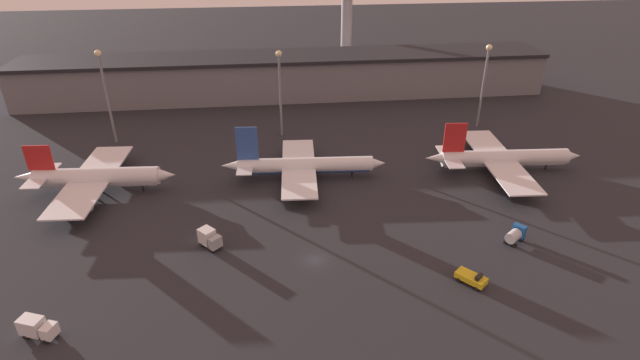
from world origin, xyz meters
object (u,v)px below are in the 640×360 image
at_px(airplane_0, 95,178).
at_px(airplane_2, 502,158).
at_px(service_vehicle_0, 515,235).
at_px(service_vehicle_2, 37,327).
at_px(airplane_1, 303,166).
at_px(service_vehicle_1, 471,278).
at_px(service_vehicle_3, 209,238).
at_px(control_tower, 347,8).

relative_size(airplane_0, airplane_2, 0.93).
bearing_deg(service_vehicle_0, service_vehicle_2, 152.88).
height_order(airplane_1, service_vehicle_1, airplane_1).
bearing_deg(airplane_1, service_vehicle_3, -124.14).
bearing_deg(service_vehicle_2, service_vehicle_1, 24.23).
height_order(service_vehicle_2, control_tower, control_tower).
relative_size(airplane_2, control_tower, 0.93).
xyz_separation_m(service_vehicle_1, service_vehicle_3, (-48.13, 16.93, 0.84)).
bearing_deg(control_tower, service_vehicle_0, -83.51).
bearing_deg(control_tower, service_vehicle_2, -116.62).
distance_m(airplane_2, control_tower, 102.92).
relative_size(airplane_1, airplane_2, 1.01).
relative_size(airplane_1, service_vehicle_3, 7.93).
distance_m(service_vehicle_2, control_tower, 163.32).
relative_size(airplane_1, service_vehicle_1, 7.15).
distance_m(airplane_1, service_vehicle_0, 52.37).
distance_m(service_vehicle_1, control_tower, 141.93).
xyz_separation_m(service_vehicle_0, service_vehicle_1, (-13.72, -11.50, -0.57)).
bearing_deg(control_tower, airplane_0, -128.06).
distance_m(airplane_0, service_vehicle_2, 47.63).
distance_m(airplane_2, service_vehicle_1, 49.35).
xyz_separation_m(airplane_1, service_vehicle_2, (-46.39, -49.19, -1.48)).
xyz_separation_m(service_vehicle_0, service_vehicle_3, (-61.86, 5.44, 0.26)).
bearing_deg(airplane_1, service_vehicle_1, -55.44).
relative_size(airplane_2, service_vehicle_1, 7.05).
xyz_separation_m(airplane_0, service_vehicle_2, (3.54, -47.45, -1.94)).
distance_m(service_vehicle_0, control_tower, 131.33).
bearing_deg(service_vehicle_1, service_vehicle_3, -150.11).
distance_m(airplane_2, service_vehicle_3, 77.31).
relative_size(service_vehicle_0, service_vehicle_1, 0.88).
bearing_deg(airplane_2, airplane_0, -176.66).
xyz_separation_m(airplane_0, service_vehicle_1, (76.81, -42.81, -2.63)).
bearing_deg(service_vehicle_3, airplane_1, 99.66).
height_order(airplane_1, service_vehicle_3, airplane_1).
bearing_deg(control_tower, service_vehicle_1, -89.64).
xyz_separation_m(service_vehicle_1, service_vehicle_2, (-73.27, -4.65, 0.70)).
xyz_separation_m(service_vehicle_1, control_tower, (-0.87, 139.80, 24.46)).
height_order(airplane_2, service_vehicle_2, airplane_2).
height_order(airplane_1, airplane_2, airplane_1).
distance_m(service_vehicle_3, control_tower, 133.75).
xyz_separation_m(airplane_1, airplane_2, (51.65, -1.93, 0.16)).
bearing_deg(airplane_0, control_tower, 55.40).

